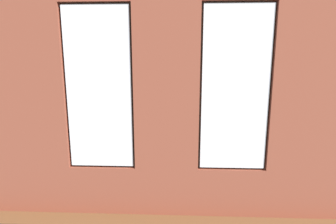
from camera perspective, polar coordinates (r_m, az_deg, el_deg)
name	(u,v)px	position (r m, az deg, el deg)	size (l,w,h in m)	color
ground_plane	(171,156)	(6.49, 0.76, -9.65)	(6.45, 5.72, 0.10)	brown
brick_wall_with_windows	(166,109)	(3.65, -0.34, 0.70)	(5.85, 0.30, 3.26)	brown
white_wall_right	(46,88)	(6.64, -24.99, 4.74)	(0.10, 4.72, 3.26)	white
couch_by_window	(150,173)	(4.67, -3.84, -13.11)	(1.75, 0.87, 0.80)	black
couch_left	(263,141)	(6.81, 19.98, -5.98)	(0.90, 2.10, 0.80)	black
coffee_table	(163,135)	(6.73, -1.05, -4.99)	(1.52, 0.82, 0.43)	tan
cup_ceramic	(180,130)	(6.83, 2.54, -3.89)	(0.09, 0.09, 0.10)	#33567F
table_plant_small	(167,129)	(6.55, -0.13, -3.66)	(0.17, 0.17, 0.27)	#9E5638
remote_black	(156,131)	(6.82, -2.61, -4.24)	(0.05, 0.17, 0.02)	black
remote_silver	(163,133)	(6.71, -1.06, -4.49)	(0.05, 0.17, 0.02)	#B2B2B7
remote_gray	(145,134)	(6.64, -5.08, -4.72)	(0.05, 0.17, 0.02)	#59595B
media_console	(72,138)	(7.20, -20.21, -5.37)	(1.16, 0.42, 0.59)	black
tv_flatscreen	(70,113)	(7.05, -20.55, -0.30)	(1.05, 0.20, 0.70)	black
papasan_chair	(171,122)	(7.81, 0.65, -2.29)	(1.11, 1.11, 0.70)	olive
potted_plant_corner_far_left	(313,157)	(4.94, 29.10, -8.65)	(0.72, 0.85, 1.16)	brown
potted_plant_foreground_right	(100,114)	(8.41, -14.54, -0.46)	(0.63, 0.63, 0.92)	#47423D
potted_plant_near_tv	(76,135)	(5.98, -19.31, -4.74)	(0.67, 0.67, 1.03)	brown
potted_plant_between_couches	(228,151)	(4.63, 12.92, -8.37)	(0.97, 0.87, 1.31)	#47423D
potted_plant_beside_window_right	(69,160)	(4.82, -20.74, -9.74)	(0.85, 0.97, 1.32)	#47423D
potted_plant_by_left_couch	(234,126)	(8.10, 14.15, -2.87)	(0.35, 0.35, 0.54)	beige
potted_plant_corner_near_left	(251,114)	(8.38, 17.62, -0.42)	(0.65, 0.65, 1.06)	#47423D
potted_plant_mid_room_small	(205,127)	(7.05, 8.10, -3.29)	(0.43, 0.43, 0.74)	#9E5638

